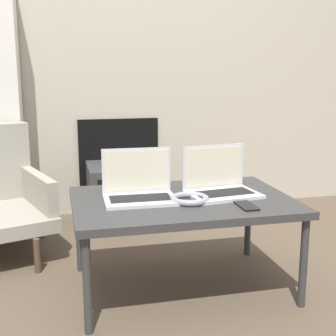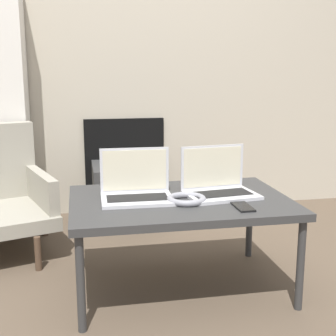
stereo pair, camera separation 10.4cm
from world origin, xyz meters
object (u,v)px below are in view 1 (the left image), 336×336
Objects in this scene: phone at (246,206)px; tv at (124,193)px; laptop_right at (220,184)px; laptop_left at (139,189)px; headphones at (190,199)px.

phone is 1.40m from tv.
laptop_left is at bearing 172.90° from laptop_right.
laptop_right is 0.25m from phone.
laptop_right is at bearing 1.49° from laptop_left.
headphones is at bearing -157.54° from laptop_right.
laptop_left is at bearing 154.65° from headphones.
headphones is 1.23m from tv.
laptop_left and laptop_right have the same top height.
laptop_left reaches higher than tv.
tv is at bearing 99.99° from laptop_right.
phone is 0.29× the size of tv.
tv is (-0.15, 1.19, -0.27)m from headphones.
laptop_left is 1.13m from tv.
phone is at bearing -74.16° from tv.
laptop_left is 0.69× the size of tv.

